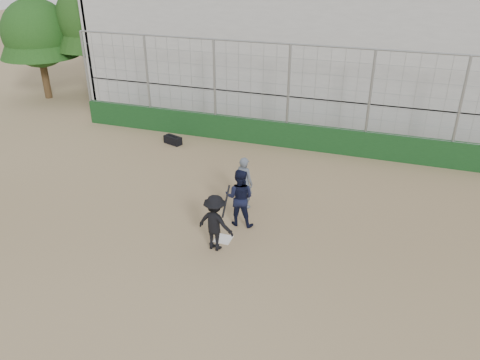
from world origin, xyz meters
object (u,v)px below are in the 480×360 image
(catcher_crouched, at_px, (239,207))
(umpire, at_px, (244,185))
(equipment_bag, at_px, (173,140))
(batter_at_plate, at_px, (215,223))

(catcher_crouched, height_order, umpire, umpire)
(equipment_bag, bearing_deg, catcher_crouched, -47.25)
(batter_at_plate, height_order, catcher_crouched, batter_at_plate)
(umpire, xyz_separation_m, equipment_bag, (-4.34, 3.87, -0.57))
(catcher_crouched, distance_m, equipment_bag, 6.72)
(batter_at_plate, relative_size, umpire, 1.18)
(batter_at_plate, xyz_separation_m, equipment_bag, (-4.34, 6.23, -0.62))
(catcher_crouched, relative_size, umpire, 0.80)
(umpire, bearing_deg, equipment_bag, -22.99)
(catcher_crouched, xyz_separation_m, umpire, (-0.21, 1.06, 0.15))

